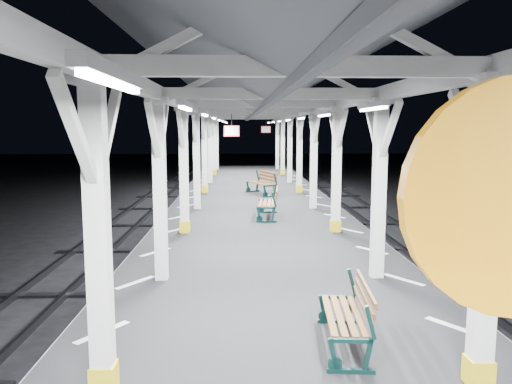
{
  "coord_description": "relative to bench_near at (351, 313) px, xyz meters",
  "views": [
    {
      "loc": [
        -0.58,
        -10.99,
        3.79
      ],
      "look_at": [
        -0.15,
        1.19,
        2.2
      ],
      "focal_mm": 35.0,
      "sensor_mm": 36.0,
      "label": 1
    }
  ],
  "objects": [
    {
      "name": "hazard_stripes_right",
      "position": [
        1.6,
        4.94,
        -0.43
      ],
      "size": [
        1.0,
        48.0,
        0.01
      ],
      "primitive_type": "cube",
      "color": "silver",
      "rests_on": "platform"
    },
    {
      "name": "track_left",
      "position": [
        -5.85,
        4.94,
        -1.36
      ],
      "size": [
        2.2,
        60.0,
        0.16
      ],
      "color": "#2D2D33",
      "rests_on": "ground"
    },
    {
      "name": "ground",
      "position": [
        -0.85,
        4.94,
        -1.44
      ],
      "size": [
        120.0,
        120.0,
        0.0
      ],
      "primitive_type": "plane",
      "color": "black",
      "rests_on": "ground"
    },
    {
      "name": "track_right",
      "position": [
        4.15,
        4.94,
        -1.36
      ],
      "size": [
        2.2,
        60.0,
        0.16
      ],
      "color": "#2D2D33",
      "rests_on": "ground"
    },
    {
      "name": "platform",
      "position": [
        -0.85,
        4.94,
        -0.94
      ],
      "size": [
        6.0,
        50.0,
        1.0
      ],
      "primitive_type": "cube",
      "color": "black",
      "rests_on": "ground"
    },
    {
      "name": "bench_near",
      "position": [
        0.0,
        0.0,
        0.0
      ],
      "size": [
        0.69,
        1.56,
        0.82
      ],
      "rotation": [
        0.0,
        0.0,
        -0.09
      ],
      "color": "#0D2D2A",
      "rests_on": "platform"
    },
    {
      "name": "canopy",
      "position": [
        -0.84,
        4.92,
        3.12
      ],
      "size": [
        5.4,
        49.0,
        4.65
      ],
      "color": "silver",
      "rests_on": "platform"
    },
    {
      "name": "bench_mid",
      "position": [
        -0.45,
        9.14,
        0.05
      ],
      "size": [
        0.76,
        1.73,
        0.91
      ],
      "rotation": [
        0.0,
        0.0,
        -0.08
      ],
      "color": "#0D2D2A",
      "rests_on": "platform"
    },
    {
      "name": "hazard_stripes_left",
      "position": [
        -3.3,
        4.94,
        -0.43
      ],
      "size": [
        1.0,
        48.0,
        0.01
      ],
      "primitive_type": "cube",
      "color": "silver",
      "rests_on": "platform"
    },
    {
      "name": "bench_far",
      "position": [
        -0.39,
        14.55,
        0.07
      ],
      "size": [
        1.26,
        1.86,
        0.95
      ],
      "rotation": [
        0.0,
        0.0,
        0.39
      ],
      "color": "#0D2D2A",
      "rests_on": "platform"
    }
  ]
}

